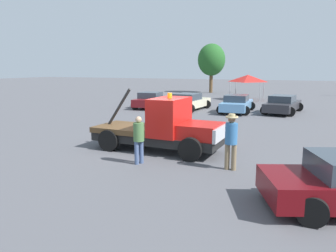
% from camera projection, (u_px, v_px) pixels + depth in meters
% --- Properties ---
extents(ground_plane, '(160.00, 160.00, 0.00)m').
position_uv_depth(ground_plane, '(157.00, 150.00, 13.50)').
color(ground_plane, '#545459').
extents(tow_truck, '(5.45, 2.24, 2.51)m').
position_uv_depth(tow_truck, '(164.00, 129.00, 13.20)').
color(tow_truck, black).
rests_on(tow_truck, ground).
extents(person_near_truck, '(0.42, 0.42, 1.88)m').
position_uv_depth(person_near_truck, '(231.00, 137.00, 10.74)').
color(person_near_truck, '#847051').
rests_on(person_near_truck, ground).
extents(person_at_hood, '(0.38, 0.38, 1.70)m').
position_uv_depth(person_at_hood, '(139.00, 137.00, 11.45)').
color(person_at_hood, '#475B84').
rests_on(person_at_hood, ground).
extents(parked_car_maroon, '(2.68, 4.38, 1.34)m').
position_uv_depth(parked_car_maroon, '(151.00, 100.00, 27.45)').
color(parked_car_maroon, maroon).
rests_on(parked_car_maroon, ground).
extents(parked_car_cream, '(2.77, 5.01, 1.34)m').
position_uv_depth(parked_car_cream, '(188.00, 102.00, 26.05)').
color(parked_car_cream, beige).
rests_on(parked_car_cream, ground).
extents(parked_car_skyblue, '(2.50, 4.67, 1.34)m').
position_uv_depth(parked_car_skyblue, '(237.00, 104.00, 24.76)').
color(parked_car_skyblue, '#669ED1').
rests_on(parked_car_skyblue, ground).
extents(parked_car_charcoal, '(2.87, 5.03, 1.34)m').
position_uv_depth(parked_car_charcoal, '(283.00, 104.00, 24.33)').
color(parked_car_charcoal, '#2D2D33').
rests_on(parked_car_charcoal, ground).
extents(canopy_tent_red, '(3.06, 3.06, 2.60)m').
position_uv_depth(canopy_tent_red, '(248.00, 78.00, 33.98)').
color(canopy_tent_red, '#9E9EA3').
rests_on(canopy_tent_red, ground).
extents(tree_left, '(3.61, 3.61, 6.45)m').
position_uv_depth(tree_left, '(212.00, 60.00, 43.28)').
color(tree_left, brown).
rests_on(tree_left, ground).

